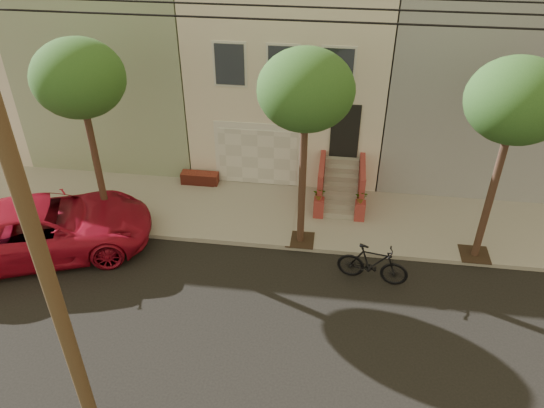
# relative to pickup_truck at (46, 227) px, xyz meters

# --- Properties ---
(ground) EXTENTS (90.00, 90.00, 0.00)m
(ground) POSITION_rel_pickup_truck_xyz_m (6.89, -2.49, -0.90)
(ground) COLOR black
(ground) RESTS_ON ground
(sidewalk) EXTENTS (40.00, 3.70, 0.15)m
(sidewalk) POSITION_rel_pickup_truck_xyz_m (6.89, 2.86, -0.82)
(sidewalk) COLOR gray
(sidewalk) RESTS_ON ground
(house_row) EXTENTS (33.10, 11.70, 7.00)m
(house_row) POSITION_rel_pickup_truck_xyz_m (6.89, 8.70, 2.75)
(house_row) COLOR beige
(house_row) RESTS_ON sidewalk
(tree_left) EXTENTS (2.70, 2.57, 6.30)m
(tree_left) POSITION_rel_pickup_truck_xyz_m (1.39, 1.41, 4.36)
(tree_left) COLOR #2D2116
(tree_left) RESTS_ON sidewalk
(tree_mid) EXTENTS (2.70, 2.57, 6.30)m
(tree_mid) POSITION_rel_pickup_truck_xyz_m (7.89, 1.41, 4.36)
(tree_mid) COLOR #2D2116
(tree_mid) RESTS_ON sidewalk
(tree_right) EXTENTS (2.70, 2.57, 6.30)m
(tree_right) POSITION_rel_pickup_truck_xyz_m (13.39, 1.41, 4.36)
(tree_right) COLOR #2D2116
(tree_right) RESTS_ON sidewalk
(pickup_truck) EXTENTS (7.10, 5.09, 1.80)m
(pickup_truck) POSITION_rel_pickup_truck_xyz_m (0.00, 0.00, 0.00)
(pickup_truck) COLOR #A9122A
(pickup_truck) RESTS_ON ground
(motorcycle) EXTENTS (2.16, 0.94, 1.26)m
(motorcycle) POSITION_rel_pickup_truck_xyz_m (10.14, -0.05, -0.27)
(motorcycle) COLOR black
(motorcycle) RESTS_ON ground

